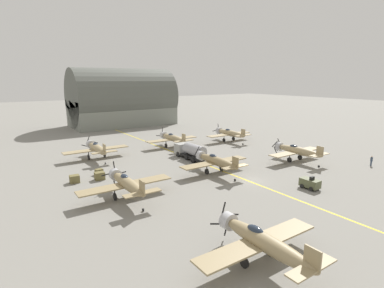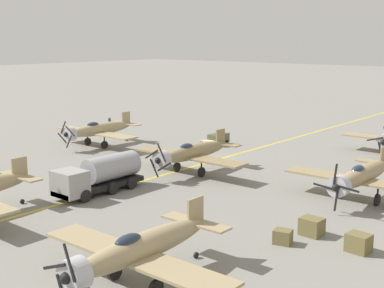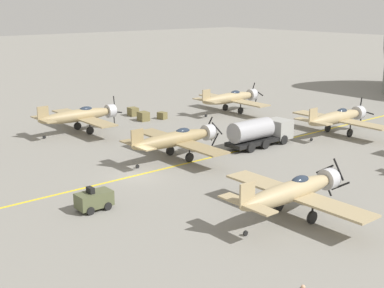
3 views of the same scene
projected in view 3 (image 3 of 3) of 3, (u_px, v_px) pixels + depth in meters
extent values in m
plane|color=gray|center=(140.00, 174.00, 47.01)|extent=(400.00, 400.00, 0.00)
cube|color=yellow|center=(140.00, 174.00, 47.01)|extent=(0.30, 160.00, 0.01)
ellipsoid|color=#937F56|center=(173.00, 139.00, 50.80)|extent=(1.50, 9.50, 1.42)
cylinder|color=#B7B7BC|center=(208.00, 132.00, 53.54)|extent=(1.58, 0.90, 1.58)
ellipsoid|color=#232D3D|center=(183.00, 132.00, 51.35)|extent=(0.80, 1.70, 0.76)
cube|color=#937F56|center=(180.00, 141.00, 51.35)|extent=(12.00, 2.10, 0.16)
cube|color=#937F56|center=(137.00, 145.00, 48.24)|extent=(4.40, 1.10, 0.12)
cube|color=#937F56|center=(137.00, 138.00, 48.07)|extent=(0.14, 1.30, 1.60)
sphere|color=black|center=(212.00, 131.00, 53.85)|extent=(0.56, 0.56, 0.56)
cube|color=black|center=(207.00, 135.00, 54.52)|extent=(1.56, 0.06, 1.04)
cube|color=black|center=(215.00, 140.00, 53.70)|extent=(1.04, 0.06, 1.56)
cube|color=black|center=(217.00, 128.00, 53.18)|extent=(1.56, 0.06, 1.04)
cube|color=black|center=(209.00, 124.00, 54.00)|extent=(1.04, 0.06, 1.56)
cylinder|color=black|center=(170.00, 145.00, 52.63)|extent=(0.14, 0.14, 1.26)
cylinder|color=black|center=(170.00, 151.00, 52.79)|extent=(0.22, 0.90, 0.90)
cylinder|color=black|center=(189.00, 151.00, 50.40)|extent=(0.14, 0.14, 1.26)
cylinder|color=black|center=(189.00, 157.00, 50.56)|extent=(0.22, 0.90, 0.90)
cylinder|color=black|center=(137.00, 166.00, 48.72)|extent=(0.12, 0.36, 0.36)
ellipsoid|color=tan|center=(289.00, 192.00, 36.74)|extent=(1.50, 9.50, 1.42)
cylinder|color=#B7B7BC|center=(328.00, 179.00, 39.48)|extent=(1.57, 0.90, 1.58)
ellipsoid|color=#232D3D|center=(300.00, 181.00, 37.30)|extent=(0.80, 1.70, 0.76)
cube|color=tan|center=(296.00, 194.00, 37.29)|extent=(12.00, 2.10, 0.16)
cube|color=tan|center=(247.00, 204.00, 34.18)|extent=(4.40, 1.10, 0.12)
cube|color=tan|center=(247.00, 194.00, 34.01)|extent=(0.14, 1.30, 1.60)
sphere|color=black|center=(333.00, 177.00, 39.79)|extent=(0.56, 0.56, 0.56)
cube|color=black|center=(325.00, 169.00, 40.22)|extent=(1.55, 0.06, 1.06)
cube|color=black|center=(327.00, 185.00, 40.33)|extent=(1.06, 0.06, 1.55)
cube|color=black|center=(340.00, 186.00, 39.36)|extent=(1.55, 0.06, 1.06)
cube|color=black|center=(339.00, 169.00, 39.25)|extent=(1.06, 0.06, 1.55)
cylinder|color=black|center=(279.00, 197.00, 38.57)|extent=(0.14, 0.14, 1.26)
cylinder|color=black|center=(279.00, 205.00, 38.74)|extent=(0.22, 0.90, 0.90)
cylinder|color=black|center=(313.00, 209.00, 36.34)|extent=(0.14, 0.14, 1.26)
cylinder|color=black|center=(312.00, 217.00, 36.50)|extent=(0.22, 0.90, 0.90)
cylinder|color=black|center=(246.00, 233.00, 34.66)|extent=(0.12, 0.36, 0.36)
ellipsoid|color=#9A865D|center=(77.00, 116.00, 61.29)|extent=(1.50, 9.50, 1.42)
cylinder|color=#B7B7BC|center=(111.00, 111.00, 64.03)|extent=(1.58, 0.90, 1.58)
ellipsoid|color=#232D3D|center=(86.00, 110.00, 61.85)|extent=(0.80, 1.70, 0.76)
cube|color=#9A865D|center=(83.00, 118.00, 61.85)|extent=(12.00, 2.10, 0.16)
cube|color=#9A865D|center=(43.00, 119.00, 58.73)|extent=(4.40, 1.10, 0.12)
cube|color=#9A865D|center=(43.00, 113.00, 58.56)|extent=(0.14, 1.30, 1.60)
sphere|color=black|center=(114.00, 110.00, 64.34)|extent=(0.56, 0.56, 0.56)
cube|color=black|center=(118.00, 112.00, 63.72)|extent=(1.76, 0.06, 0.32)
cube|color=black|center=(114.00, 103.00, 64.05)|extent=(0.32, 0.06, 1.76)
cube|color=black|center=(110.00, 108.00, 64.97)|extent=(1.76, 0.06, 0.32)
cube|color=black|center=(114.00, 117.00, 64.63)|extent=(0.32, 0.06, 1.76)
cylinder|color=black|center=(77.00, 121.00, 63.13)|extent=(0.14, 0.14, 1.26)
cylinder|color=black|center=(78.00, 126.00, 63.29)|extent=(0.22, 0.90, 0.90)
cylinder|color=black|center=(90.00, 125.00, 60.89)|extent=(0.14, 0.14, 1.26)
cylinder|color=black|center=(90.00, 131.00, 61.06)|extent=(0.22, 0.90, 0.90)
cylinder|color=black|center=(44.00, 137.00, 59.22)|extent=(0.12, 0.36, 0.36)
ellipsoid|color=tan|center=(229.00, 98.00, 72.42)|extent=(1.50, 9.50, 1.42)
cylinder|color=#B7B7BC|center=(252.00, 95.00, 75.17)|extent=(1.57, 0.90, 1.58)
ellipsoid|color=#232D3D|center=(235.00, 93.00, 72.98)|extent=(0.80, 1.70, 0.76)
cube|color=tan|center=(233.00, 100.00, 72.98)|extent=(12.00, 2.10, 0.16)
cube|color=tan|center=(206.00, 100.00, 69.86)|extent=(4.40, 1.10, 0.12)
cube|color=tan|center=(206.00, 96.00, 69.70)|extent=(0.14, 1.30, 1.60)
sphere|color=black|center=(254.00, 94.00, 75.47)|extent=(0.56, 0.56, 0.56)
cube|color=black|center=(253.00, 88.00, 75.50)|extent=(0.77, 0.06, 1.68)
cube|color=black|center=(250.00, 96.00, 76.16)|extent=(1.68, 0.06, 0.77)
cube|color=black|center=(256.00, 100.00, 75.45)|extent=(0.77, 0.06, 1.68)
cube|color=black|center=(259.00, 93.00, 74.79)|extent=(1.68, 0.06, 0.77)
cylinder|color=black|center=(225.00, 103.00, 74.26)|extent=(0.14, 0.14, 1.26)
cylinder|color=black|center=(225.00, 107.00, 74.42)|extent=(0.22, 0.90, 0.90)
cylinder|color=black|center=(241.00, 106.00, 72.03)|extent=(0.14, 0.14, 1.26)
cylinder|color=black|center=(241.00, 111.00, 72.19)|extent=(0.22, 0.90, 0.90)
cylinder|color=black|center=(206.00, 116.00, 70.35)|extent=(0.12, 0.36, 0.36)
ellipsoid|color=tan|center=(336.00, 118.00, 60.24)|extent=(1.50, 9.50, 1.42)
cylinder|color=#B7B7BC|center=(358.00, 113.00, 62.99)|extent=(1.58, 0.90, 1.58)
ellipsoid|color=#232D3D|center=(342.00, 112.00, 60.80)|extent=(0.80, 1.70, 0.76)
cube|color=tan|center=(339.00, 120.00, 60.80)|extent=(12.00, 2.10, 0.16)
cube|color=tan|center=(313.00, 121.00, 57.68)|extent=(4.40, 1.10, 0.12)
cube|color=tan|center=(313.00, 116.00, 57.52)|extent=(0.14, 1.30, 1.60)
sphere|color=black|center=(361.00, 112.00, 63.29)|extent=(0.56, 0.56, 0.56)
cube|color=black|center=(367.00, 112.00, 62.62)|extent=(1.75, 0.06, 0.33)
cube|color=black|center=(361.00, 105.00, 63.14)|extent=(0.33, 0.06, 1.75)
cube|color=black|center=(354.00, 112.00, 63.97)|extent=(1.75, 0.06, 0.33)
cube|color=black|center=(361.00, 119.00, 63.45)|extent=(0.33, 0.06, 1.75)
cylinder|color=black|center=(328.00, 123.00, 62.08)|extent=(0.14, 0.14, 1.26)
cylinder|color=black|center=(328.00, 128.00, 62.24)|extent=(0.22, 0.90, 0.90)
cylinder|color=black|center=(350.00, 127.00, 59.85)|extent=(0.14, 0.14, 1.26)
cylinder|color=black|center=(350.00, 133.00, 60.01)|extent=(0.22, 0.90, 0.90)
cylinder|color=black|center=(311.00, 140.00, 58.17)|extent=(0.12, 0.36, 0.36)
cube|color=black|center=(259.00, 140.00, 56.14)|extent=(2.25, 8.00, 0.40)
cube|color=#999993|center=(279.00, 129.00, 57.76)|extent=(2.50, 2.08, 2.00)
cylinder|color=#9E9EA3|center=(251.00, 130.00, 54.99)|extent=(2.10, 4.96, 2.10)
cylinder|color=black|center=(267.00, 136.00, 58.58)|extent=(0.30, 1.00, 1.00)
cylinder|color=black|center=(284.00, 140.00, 56.82)|extent=(0.30, 1.00, 1.00)
cylinder|color=black|center=(249.00, 140.00, 56.81)|extent=(0.30, 1.00, 1.00)
cylinder|color=black|center=(265.00, 144.00, 55.04)|extent=(0.30, 1.00, 1.00)
cylinder|color=black|center=(235.00, 143.00, 55.53)|extent=(0.30, 1.00, 1.00)
cylinder|color=black|center=(251.00, 148.00, 53.76)|extent=(0.30, 1.00, 1.00)
cube|color=#515638|center=(94.00, 199.00, 38.85)|extent=(1.40, 2.60, 1.10)
cube|color=black|center=(90.00, 190.00, 38.50)|extent=(0.70, 0.36, 0.44)
cylinder|color=black|center=(98.00, 201.00, 39.94)|extent=(0.20, 0.60, 0.60)
cylinder|color=black|center=(108.00, 206.00, 38.92)|extent=(0.20, 0.60, 0.60)
cylinder|color=black|center=(81.00, 205.00, 39.05)|extent=(0.20, 0.60, 0.60)
cylinder|color=black|center=(90.00, 211.00, 38.03)|extent=(0.20, 0.60, 0.60)
sphere|color=tan|center=(303.00, 287.00, 25.33)|extent=(0.22, 0.22, 0.22)
cube|color=brown|center=(143.00, 116.00, 68.05)|extent=(1.43, 1.22, 1.15)
cube|color=brown|center=(162.00, 116.00, 69.11)|extent=(1.25, 1.12, 0.90)
cube|color=brown|center=(133.00, 112.00, 71.04)|extent=(1.42, 1.22, 1.11)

